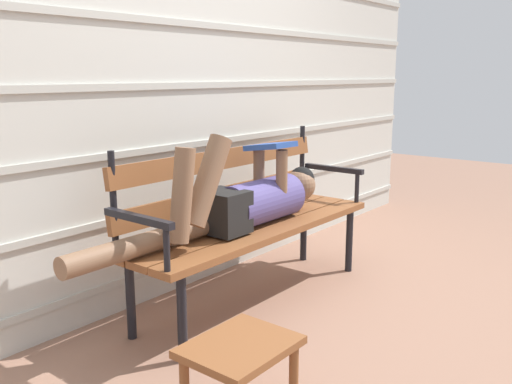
{
  "coord_description": "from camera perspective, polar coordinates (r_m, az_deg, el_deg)",
  "views": [
    {
      "loc": [
        -2.31,
        -1.72,
        1.25
      ],
      "look_at": [
        0.0,
        0.13,
        0.62
      ],
      "focal_mm": 38.97,
      "sensor_mm": 36.0,
      "label": 1
    }
  ],
  "objects": [
    {
      "name": "footstool",
      "position": [
        2.1,
        -1.64,
        -16.61
      ],
      "size": [
        0.4,
        0.32,
        0.31
      ],
      "color": "brown",
      "rests_on": "ground"
    },
    {
      "name": "house_siding",
      "position": [
        3.29,
        -6.91,
        10.82
      ],
      "size": [
        5.39,
        0.08,
        2.38
      ],
      "color": "beige",
      "rests_on": "ground"
    },
    {
      "name": "park_bench",
      "position": [
        3.09,
        -0.99,
        -2.17
      ],
      "size": [
        1.68,
        0.47,
        0.91
      ],
      "color": "brown",
      "rests_on": "ground"
    },
    {
      "name": "ground_plane",
      "position": [
        3.14,
        1.83,
        -11.51
      ],
      "size": [
        12.0,
        12.0,
        0.0
      ],
      "primitive_type": "plane",
      "color": "#936B56"
    },
    {
      "name": "reclining_person",
      "position": [
        2.95,
        -1.15,
        -0.83
      ],
      "size": [
        1.69,
        0.27,
        0.53
      ],
      "color": "#514784"
    }
  ]
}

